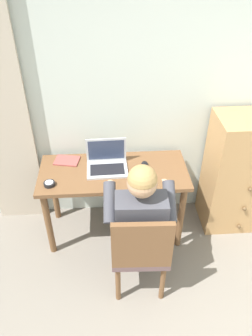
{
  "coord_description": "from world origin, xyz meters",
  "views": [
    {
      "loc": [
        -0.43,
        -0.34,
        2.4
      ],
      "look_at": [
        -0.29,
        1.76,
        0.82
      ],
      "focal_mm": 35.05,
      "sensor_mm": 36.0,
      "label": 1
    }
  ],
  "objects": [
    {
      "name": "laptop",
      "position": [
        -0.45,
        1.91,
        0.77
      ],
      "size": [
        0.35,
        0.26,
        0.24
      ],
      "color": "#B7BABF",
      "rests_on": "desk"
    },
    {
      "name": "notebook_pad",
      "position": [
        -0.8,
        2.02,
        0.73
      ],
      "size": [
        0.23,
        0.19,
        0.01
      ],
      "primitive_type": "cube",
      "rotation": [
        0.0,
        0.0,
        -0.19
      ],
      "color": "#994742",
      "rests_on": "desk"
    },
    {
      "name": "curtain_panel",
      "position": [
        -1.3,
        2.13,
        1.11
      ],
      "size": [
        0.47,
        0.03,
        2.21
      ],
      "primitive_type": "cube",
      "color": "#BCAD99",
      "rests_on": "ground_plane"
    },
    {
      "name": "desk",
      "position": [
        -0.39,
        1.86,
        0.61
      ],
      "size": [
        1.26,
        0.55,
        0.72
      ],
      "color": "brown",
      "rests_on": "ground_plane"
    },
    {
      "name": "wall_back",
      "position": [
        0.0,
        2.2,
        1.25
      ],
      "size": [
        4.8,
        0.05,
        2.5
      ],
      "primitive_type": "cube",
      "color": "silver",
      "rests_on": "ground_plane"
    },
    {
      "name": "computer_mouse",
      "position": [
        -0.12,
        1.9,
        0.74
      ],
      "size": [
        0.06,
        0.1,
        0.03
      ],
      "primitive_type": "ellipsoid",
      "rotation": [
        0.0,
        0.0,
        -0.04
      ],
      "color": "black",
      "rests_on": "desk"
    },
    {
      "name": "dresser",
      "position": [
        0.77,
        1.93,
        0.57
      ],
      "size": [
        0.61,
        0.45,
        1.14
      ],
      "color": "tan",
      "rests_on": "ground_plane"
    },
    {
      "name": "person_seated",
      "position": [
        -0.22,
        1.39,
        0.66
      ],
      "size": [
        0.54,
        0.6,
        1.18
      ],
      "color": "#6B84AD",
      "rests_on": "ground_plane"
    },
    {
      "name": "chair",
      "position": [
        -0.22,
        1.21,
        0.48
      ],
      "size": [
        0.44,
        0.42,
        0.86
      ],
      "color": "brown",
      "rests_on": "ground_plane"
    },
    {
      "name": "desk_clock",
      "position": [
        -0.91,
        1.7,
        0.73
      ],
      "size": [
        0.09,
        0.09,
        0.03
      ],
      "color": "black",
      "rests_on": "desk"
    }
  ]
}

